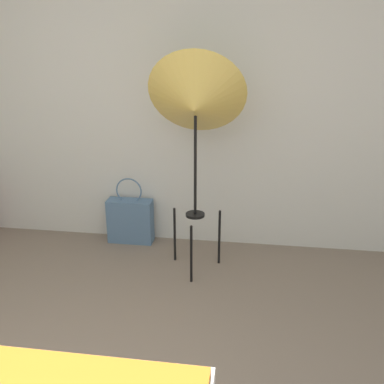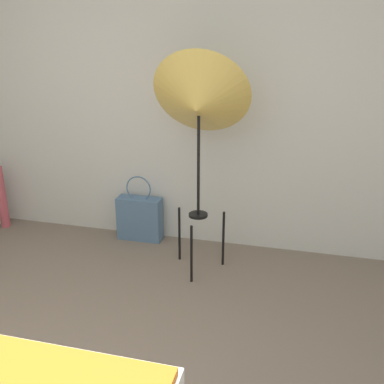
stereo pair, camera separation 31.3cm
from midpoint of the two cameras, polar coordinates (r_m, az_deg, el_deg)
name	(u,v)px [view 2 (the right image)]	position (r m, az deg, el deg)	size (l,w,h in m)	color
wall_back	(169,93)	(3.79, -0.57, 12.46)	(8.00, 0.05, 2.60)	beige
photo_umbrella	(199,103)	(3.20, 3.72, 11.16)	(0.72, 0.53, 1.68)	black
tote_bag	(140,218)	(4.03, -4.45, -3.32)	(0.40, 0.15, 0.60)	slate
paper_roll	(2,197)	(4.54, -21.23, -0.66)	(0.08, 0.08, 0.60)	#BC4C56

